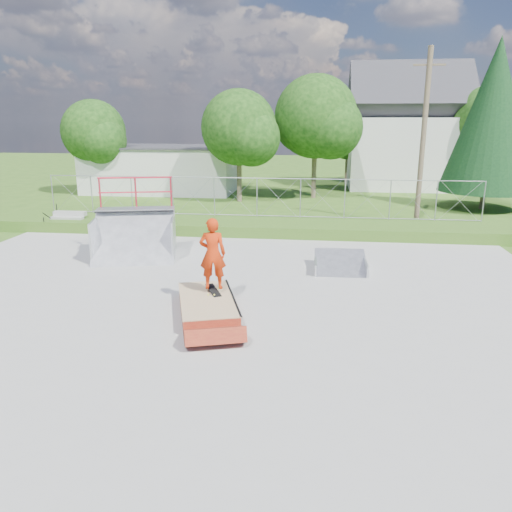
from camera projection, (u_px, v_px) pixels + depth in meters
The scene contains 19 objects.
ground at pixel (209, 308), 13.30m from camera, with size 120.00×120.00×0.00m, color #325919.
concrete_pad at pixel (209, 307), 13.30m from camera, with size 20.00×16.00×0.04m, color #9C9B99.
grass_berm at pixel (254, 226), 22.33m from camera, with size 24.00×3.00×0.50m, color #325919.
grind_box at pixel (207, 306), 12.87m from camera, with size 2.15×3.10×0.42m.
quarter_pipe at pixel (133, 220), 17.68m from camera, with size 2.81×2.38×2.81m, color #9B9DA2, non-canonical shape.
flat_bank_ramp at pixel (340, 264), 16.49m from camera, with size 1.68×1.80×0.52m, color #9B9DA2, non-canonical shape.
skateboard at pixel (213, 291), 13.25m from camera, with size 0.22×0.80×0.02m, color black.
skater at pixel (213, 256), 13.00m from camera, with size 0.69×0.45×1.89m, color red.
concrete_stairs at pixel (66, 222), 22.53m from camera, with size 1.50×1.60×0.80m, color #9C9B99, non-canonical shape.
chain_link_fence at pixel (257, 197), 22.98m from camera, with size 20.00×0.06×1.80m, color #93979B, non-canonical shape.
utility_building_flat at pixel (164, 169), 34.92m from camera, with size 10.00×6.00×3.00m, color silver.
gable_house at pixel (406, 134), 36.11m from camera, with size 8.40×6.08×8.94m.
utility_pole at pixel (423, 139), 22.84m from camera, with size 0.24×0.24×8.00m, color brown.
tree_left_near at pixel (243, 131), 29.46m from camera, with size 4.76×4.48×6.65m.
tree_center at pixel (320, 120), 30.66m from camera, with size 5.44×5.12×7.60m.
tree_left_far at pixel (96, 134), 32.66m from camera, with size 4.42×4.16×6.18m.
tree_right_far at pixel (493, 125), 33.21m from camera, with size 5.10×4.80×7.12m.
tree_back_mid at pixel (351, 136), 38.39m from camera, with size 4.08×3.84×5.70m.
conifer_tree at pixel (493, 116), 26.82m from camera, with size 5.04×5.04×9.10m.
Camera 1 is at (2.78, -12.22, 4.85)m, focal length 35.00 mm.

